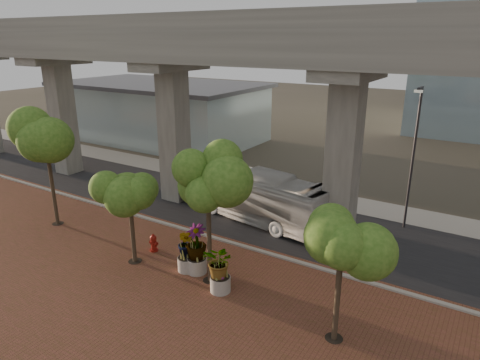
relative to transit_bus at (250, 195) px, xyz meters
The scene contains 18 objects.
ground 2.40m from the transit_bus, 97.85° to the right, with size 160.00×160.00×0.00m, color #3E3A2D.
brick_plaza 9.91m from the transit_bus, 91.44° to the right, with size 70.00×13.00×0.06m, color brown.
asphalt_road 1.60m from the transit_bus, 138.50° to the left, with size 90.00×8.00×0.04m, color black.
curb_strip 4.08m from the transit_bus, 93.72° to the right, with size 70.00×0.25×0.16m, color gray.
far_sidewalk 5.93m from the transit_bus, 92.46° to the left, with size 90.00×3.00×0.06m, color gray.
transit_viaduct 5.71m from the transit_bus, 138.50° to the left, with size 72.00×5.60×12.40m.
station_pavilion 24.79m from the transit_bus, 144.92° to the left, with size 23.00×13.00×6.30m.
transit_bus is the anchor object (origin of this frame).
fire_hydrant 7.12m from the transit_bus, 107.15° to the right, with size 0.50×0.45×0.99m.
planter_front 8.62m from the transit_bus, 68.38° to the right, with size 2.08×2.08×2.29m.
planter_right 7.36m from the transit_bus, 80.18° to the right, with size 2.36×2.36×2.53m.
planter_left 7.41m from the transit_bus, 84.40° to the right, with size 2.02×2.02×2.22m.
street_tree_far_west 12.57m from the transit_bus, 143.08° to the right, with size 4.06×4.06×6.98m.
street_tree_near_west 8.76m from the transit_bus, 104.74° to the right, with size 3.73×3.73×5.82m.
street_tree_near_east 8.65m from the transit_bus, 73.34° to the right, with size 3.81×3.81×6.89m.
street_tree_far_east 12.38m from the transit_bus, 43.81° to the right, with size 3.19×3.19×5.64m.
streetlamp_west 9.84m from the transit_bus, 153.53° to the left, with size 0.43×1.26×8.68m.
streetlamp_east 10.05m from the transit_bus, 22.35° to the left, with size 0.42×1.23×8.49m.
Camera 1 is at (13.13, -20.12, 11.10)m, focal length 32.00 mm.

